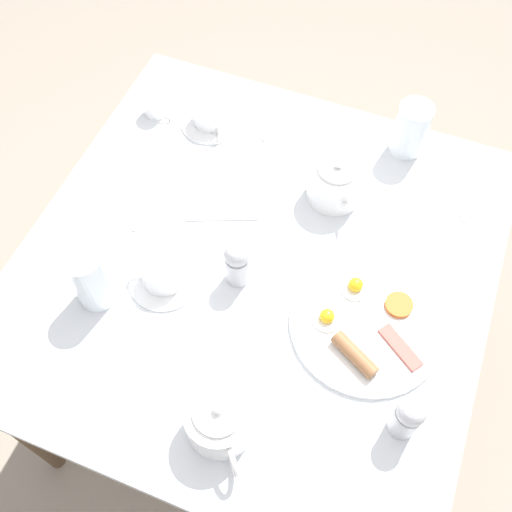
{
  "coord_description": "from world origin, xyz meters",
  "views": [
    {
      "loc": [
        0.24,
        -0.61,
        1.82
      ],
      "look_at": [
        0.0,
        0.0,
        0.73
      ],
      "focal_mm": 42.0,
      "sensor_mm": 36.0,
      "label": 1
    }
  ],
  "objects_px": {
    "knife_by_plate": "(457,187)",
    "teacup_with_saucer_right": "(163,274)",
    "creamer_jug": "(155,105)",
    "salt_grinder": "(408,417)",
    "water_glass_short": "(411,129)",
    "breakfast_plate": "(365,324)",
    "pepper_grinder": "(237,262)",
    "teapot_near": "(220,420)",
    "teapot_far": "(335,181)",
    "teacup_with_saucer_left": "(210,115)",
    "fork_spare": "(290,127)",
    "water_glass_tall": "(90,278)",
    "spoon_for_tea": "(143,206)",
    "fork_by_plate": "(222,218)"
  },
  "relations": [
    {
      "from": "knife_by_plate",
      "to": "teacup_with_saucer_right",
      "type": "bearing_deg",
      "value": -138.16
    },
    {
      "from": "creamer_jug",
      "to": "salt_grinder",
      "type": "relative_size",
      "value": 0.66
    },
    {
      "from": "water_glass_short",
      "to": "knife_by_plate",
      "type": "xyz_separation_m",
      "value": [
        0.14,
        -0.07,
        -0.07
      ]
    },
    {
      "from": "knife_by_plate",
      "to": "breakfast_plate",
      "type": "bearing_deg",
      "value": -103.74
    },
    {
      "from": "breakfast_plate",
      "to": "pepper_grinder",
      "type": "relative_size",
      "value": 2.55
    },
    {
      "from": "teapot_near",
      "to": "water_glass_short",
      "type": "distance_m",
      "value": 0.8
    },
    {
      "from": "teapot_far",
      "to": "teacup_with_saucer_left",
      "type": "distance_m",
      "value": 0.37
    },
    {
      "from": "teacup_with_saucer_right",
      "to": "teapot_far",
      "type": "bearing_deg",
      "value": 52.7
    },
    {
      "from": "teacup_with_saucer_right",
      "to": "fork_spare",
      "type": "xyz_separation_m",
      "value": [
        0.1,
        0.51,
        -0.03
      ]
    },
    {
      "from": "water_glass_tall",
      "to": "creamer_jug",
      "type": "xyz_separation_m",
      "value": [
        -0.12,
        0.51,
        -0.05
      ]
    },
    {
      "from": "breakfast_plate",
      "to": "pepper_grinder",
      "type": "bearing_deg",
      "value": 177.97
    },
    {
      "from": "spoon_for_tea",
      "to": "water_glass_short",
      "type": "bearing_deg",
      "value": 37.04
    },
    {
      "from": "breakfast_plate",
      "to": "spoon_for_tea",
      "type": "distance_m",
      "value": 0.56
    },
    {
      "from": "pepper_grinder",
      "to": "fork_spare",
      "type": "bearing_deg",
      "value": 95.3
    },
    {
      "from": "teapot_near",
      "to": "teapot_far",
      "type": "height_order",
      "value": "same"
    },
    {
      "from": "salt_grinder",
      "to": "knife_by_plate",
      "type": "relative_size",
      "value": 0.66
    },
    {
      "from": "knife_by_plate",
      "to": "water_glass_tall",
      "type": "bearing_deg",
      "value": -139.02
    },
    {
      "from": "teapot_far",
      "to": "fork_spare",
      "type": "height_order",
      "value": "teapot_far"
    },
    {
      "from": "breakfast_plate",
      "to": "creamer_jug",
      "type": "distance_m",
      "value": 0.75
    },
    {
      "from": "teacup_with_saucer_left",
      "to": "fork_spare",
      "type": "bearing_deg",
      "value": 16.93
    },
    {
      "from": "salt_grinder",
      "to": "fork_spare",
      "type": "height_order",
      "value": "salt_grinder"
    },
    {
      "from": "fork_by_plate",
      "to": "fork_spare",
      "type": "relative_size",
      "value": 1.11
    },
    {
      "from": "teapot_near",
      "to": "breakfast_plate",
      "type": "bearing_deg",
      "value": -73.23
    },
    {
      "from": "breakfast_plate",
      "to": "fork_by_plate",
      "type": "height_order",
      "value": "breakfast_plate"
    },
    {
      "from": "teapot_near",
      "to": "teacup_with_saucer_right",
      "type": "distance_m",
      "value": 0.34
    },
    {
      "from": "water_glass_tall",
      "to": "creamer_jug",
      "type": "height_order",
      "value": "water_glass_tall"
    },
    {
      "from": "breakfast_plate",
      "to": "teapot_near",
      "type": "bearing_deg",
      "value": -122.75
    },
    {
      "from": "teacup_with_saucer_right",
      "to": "spoon_for_tea",
      "type": "xyz_separation_m",
      "value": [
        -0.13,
        0.15,
        -0.03
      ]
    },
    {
      "from": "fork_by_plate",
      "to": "spoon_for_tea",
      "type": "distance_m",
      "value": 0.18
    },
    {
      "from": "teapot_near",
      "to": "spoon_for_tea",
      "type": "relative_size",
      "value": 1.19
    },
    {
      "from": "pepper_grinder",
      "to": "fork_spare",
      "type": "distance_m",
      "value": 0.45
    },
    {
      "from": "creamer_jug",
      "to": "pepper_grinder",
      "type": "xyz_separation_m",
      "value": [
        0.37,
        -0.36,
        0.03
      ]
    },
    {
      "from": "creamer_jug",
      "to": "breakfast_plate",
      "type": "bearing_deg",
      "value": -29.84
    },
    {
      "from": "water_glass_tall",
      "to": "salt_grinder",
      "type": "relative_size",
      "value": 1.25
    },
    {
      "from": "teapot_far",
      "to": "water_glass_short",
      "type": "distance_m",
      "value": 0.23
    },
    {
      "from": "fork_spare",
      "to": "water_glass_short",
      "type": "bearing_deg",
      "value": 7.21
    },
    {
      "from": "teapot_near",
      "to": "fork_spare",
      "type": "xyz_separation_m",
      "value": [
        -0.13,
        0.75,
        -0.05
      ]
    },
    {
      "from": "creamer_jug",
      "to": "salt_grinder",
      "type": "distance_m",
      "value": 0.95
    },
    {
      "from": "creamer_jug",
      "to": "salt_grinder",
      "type": "height_order",
      "value": "salt_grinder"
    },
    {
      "from": "salt_grinder",
      "to": "fork_spare",
      "type": "bearing_deg",
      "value": 125.16
    },
    {
      "from": "teapot_far",
      "to": "salt_grinder",
      "type": "bearing_deg",
      "value": -4.87
    },
    {
      "from": "pepper_grinder",
      "to": "knife_by_plate",
      "type": "bearing_deg",
      "value": 46.78
    },
    {
      "from": "fork_spare",
      "to": "spoon_for_tea",
      "type": "bearing_deg",
      "value": -123.21
    },
    {
      "from": "creamer_jug",
      "to": "fork_by_plate",
      "type": "height_order",
      "value": "creamer_jug"
    },
    {
      "from": "teacup_with_saucer_left",
      "to": "pepper_grinder",
      "type": "distance_m",
      "value": 0.45
    },
    {
      "from": "teapot_far",
      "to": "spoon_for_tea",
      "type": "distance_m",
      "value": 0.44
    },
    {
      "from": "spoon_for_tea",
      "to": "fork_spare",
      "type": "height_order",
      "value": "same"
    },
    {
      "from": "breakfast_plate",
      "to": "teacup_with_saucer_left",
      "type": "bearing_deg",
      "value": 142.34
    },
    {
      "from": "teapot_near",
      "to": "salt_grinder",
      "type": "xyz_separation_m",
      "value": [
        0.31,
        0.12,
        0.01
      ]
    },
    {
      "from": "knife_by_plate",
      "to": "pepper_grinder",
      "type": "bearing_deg",
      "value": -133.22
    }
  ]
}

